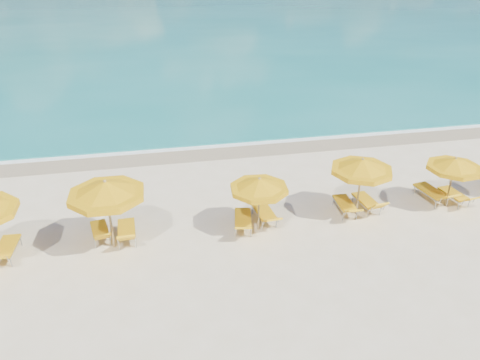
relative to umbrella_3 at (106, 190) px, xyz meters
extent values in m
plane|color=beige|center=(4.85, 0.36, -2.24)|extent=(120.00, 120.00, 0.00)
cube|color=#14736F|center=(4.85, 48.36, -2.24)|extent=(120.00, 80.00, 0.30)
cube|color=tan|center=(4.85, 7.76, -2.24)|extent=(120.00, 2.60, 0.01)
cube|color=white|center=(4.85, 8.56, -2.24)|extent=(120.00, 1.20, 0.03)
cube|color=white|center=(-1.15, 17.36, -2.24)|extent=(14.00, 0.36, 0.05)
cube|color=white|center=(12.85, 24.36, -2.24)|extent=(18.00, 0.30, 0.05)
cylinder|color=#A68953|center=(0.00, 0.00, -0.98)|extent=(0.08, 0.08, 2.51)
cone|color=#E2A20B|center=(0.00, 0.00, 0.07)|extent=(3.39, 3.39, 0.50)
cylinder|color=#E2A20B|center=(0.00, 0.00, -0.17)|extent=(3.41, 3.41, 0.20)
sphere|color=#A68953|center=(0.00, 0.00, 0.33)|extent=(0.11, 0.11, 0.11)
cylinder|color=#A68953|center=(5.18, 0.10, -1.21)|extent=(0.06, 0.06, 2.06)
cone|color=#E2A20B|center=(5.18, 0.10, -0.34)|extent=(2.65, 2.65, 0.41)
cylinder|color=#E2A20B|center=(5.18, 0.10, -0.54)|extent=(2.67, 2.67, 0.16)
sphere|color=#A68953|center=(5.18, 0.10, -0.13)|extent=(0.09, 0.09, 0.09)
cylinder|color=#A68953|center=(9.19, 0.45, -1.09)|extent=(0.07, 0.07, 2.29)
cone|color=#E2A20B|center=(9.19, 0.45, -0.13)|extent=(2.43, 2.43, 0.46)
cylinder|color=#E2A20B|center=(9.19, 0.45, -0.36)|extent=(2.45, 2.45, 0.18)
sphere|color=#A68953|center=(9.19, 0.45, 0.10)|extent=(0.10, 0.10, 0.10)
cylinder|color=#A68953|center=(12.99, 0.31, -1.21)|extent=(0.06, 0.06, 2.05)
cone|color=#E2A20B|center=(12.99, 0.31, -0.35)|extent=(2.60, 2.60, 0.41)
cylinder|color=#E2A20B|center=(12.99, 0.31, -0.55)|extent=(2.62, 2.62, 0.16)
sphere|color=#A68953|center=(12.99, 0.31, -0.14)|extent=(0.09, 0.09, 0.09)
cube|color=#E2A70D|center=(-3.48, 0.18, -1.85)|extent=(0.67, 1.36, 0.08)
cube|color=#E2A70D|center=(-0.49, 0.68, -1.88)|extent=(0.77, 1.31, 0.08)
cube|color=#E2A70D|center=(-0.33, -0.13, -1.69)|extent=(0.63, 0.57, 0.44)
cube|color=#E2A70D|center=(0.45, 0.46, -1.85)|extent=(0.65, 1.36, 0.08)
cube|color=#E2A70D|center=(0.48, -0.44, -1.64)|extent=(0.62, 0.55, 0.48)
cube|color=#E2A70D|center=(4.66, 0.38, -1.85)|extent=(0.85, 1.44, 0.08)
cube|color=#E2A70D|center=(4.48, -0.55, -1.68)|extent=(0.70, 0.69, 0.40)
cube|color=#E2A70D|center=(5.54, 0.73, -1.86)|extent=(0.71, 1.37, 0.08)
cube|color=#E2A70D|center=(5.62, -0.20, -1.69)|extent=(0.64, 0.63, 0.38)
cube|color=#E2A70D|center=(8.80, 0.71, -1.86)|extent=(0.65, 1.33, 0.08)
cube|color=#E2A70D|center=(8.75, -0.20, -1.70)|extent=(0.61, 0.59, 0.39)
cube|color=#E2A70D|center=(9.71, 0.75, -1.86)|extent=(0.70, 1.35, 0.08)
cube|color=#E2A70D|center=(9.79, -0.12, -1.65)|extent=(0.63, 0.55, 0.48)
cube|color=#E2A70D|center=(12.61, 0.91, -1.83)|extent=(0.84, 1.50, 0.09)
cube|color=#E2A70D|center=(12.75, -0.05, -1.63)|extent=(0.71, 0.67, 0.47)
cube|color=#E2A70D|center=(13.45, 0.58, -1.88)|extent=(0.73, 1.31, 0.08)
cube|color=#E2A70D|center=(13.58, -0.26, -1.70)|extent=(0.62, 0.59, 0.41)
camera|label=1|loc=(1.65, -14.06, 7.23)|focal=35.00mm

